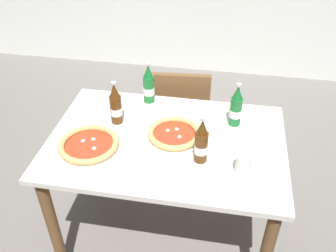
# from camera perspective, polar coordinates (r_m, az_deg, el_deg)

# --- Properties ---
(ground_plane) EXTENTS (8.00, 8.00, 0.00)m
(ground_plane) POSITION_cam_1_polar(r_m,az_deg,el_deg) (2.43, -0.21, -15.92)
(ground_plane) COLOR slate
(dining_table_main) EXTENTS (1.20, 0.80, 0.75)m
(dining_table_main) POSITION_cam_1_polar(r_m,az_deg,el_deg) (1.96, -0.25, -4.69)
(dining_table_main) COLOR silver
(dining_table_main) RESTS_ON ground_plane
(chair_behind_table) EXTENTS (0.43, 0.43, 0.85)m
(chair_behind_table) POSITION_cam_1_polar(r_m,az_deg,el_deg) (2.53, 1.82, 1.83)
(chair_behind_table) COLOR brown
(chair_behind_table) RESTS_ON ground_plane
(pizza_margherita_near) EXTENTS (0.32, 0.32, 0.04)m
(pizza_margherita_near) POSITION_cam_1_polar(r_m,az_deg,el_deg) (1.86, -12.07, -2.90)
(pizza_margherita_near) COLOR white
(pizza_margherita_near) RESTS_ON dining_table_main
(pizza_marinara_far) EXTENTS (0.29, 0.29, 0.04)m
(pizza_marinara_far) POSITION_cam_1_polar(r_m,az_deg,el_deg) (1.89, 0.96, -1.27)
(pizza_marinara_far) COLOR white
(pizza_marinara_far) RESTS_ON dining_table_main
(beer_bottle_left) EXTENTS (0.07, 0.07, 0.25)m
(beer_bottle_left) POSITION_cam_1_polar(r_m,az_deg,el_deg) (1.97, 10.41, 2.80)
(beer_bottle_left) COLOR #196B2D
(beer_bottle_left) RESTS_ON dining_table_main
(beer_bottle_center) EXTENTS (0.07, 0.07, 0.25)m
(beer_bottle_center) POSITION_cam_1_polar(r_m,az_deg,el_deg) (1.71, 5.14, -2.61)
(beer_bottle_center) COLOR #512D0F
(beer_bottle_center) RESTS_ON dining_table_main
(beer_bottle_right) EXTENTS (0.07, 0.07, 0.25)m
(beer_bottle_right) POSITION_cam_1_polar(r_m,az_deg,el_deg) (1.97, -8.04, 3.12)
(beer_bottle_right) COLOR #512D0F
(beer_bottle_right) RESTS_ON dining_table_main
(beer_bottle_extra) EXTENTS (0.07, 0.07, 0.25)m
(beer_bottle_extra) POSITION_cam_1_polar(r_m,az_deg,el_deg) (2.13, -2.98, 6.22)
(beer_bottle_extra) COLOR #196B2D
(beer_bottle_extra) RESTS_ON dining_table_main
(napkin_with_cutlery) EXTENTS (0.21, 0.21, 0.01)m
(napkin_with_cutlery) POSITION_cam_1_polar(r_m,az_deg,el_deg) (1.89, 13.26, -3.19)
(napkin_with_cutlery) COLOR white
(napkin_with_cutlery) RESTS_ON dining_table_main
(paper_cup) EXTENTS (0.07, 0.07, 0.09)m
(paper_cup) POSITION_cam_1_polar(r_m,az_deg,el_deg) (1.72, 11.46, -5.74)
(paper_cup) COLOR white
(paper_cup) RESTS_ON dining_table_main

